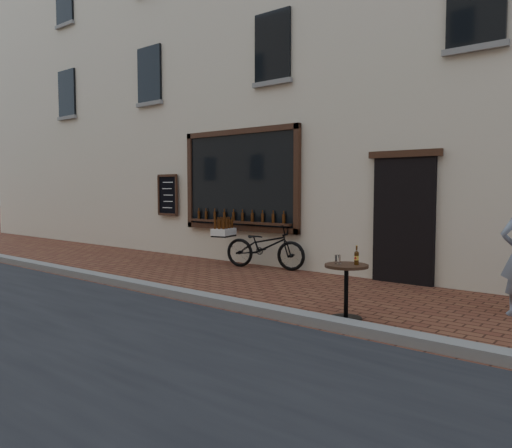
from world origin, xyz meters
The scene contains 5 objects.
ground centered at (0.00, 0.00, 0.00)m, with size 90.00×90.00×0.00m, color #5A2B1D.
kerb centered at (0.00, 0.20, 0.06)m, with size 90.00×0.25×0.12m, color slate.
shop_building centered at (0.00, 6.50, 5.00)m, with size 28.00×6.20×10.00m.
cargo_bicycle centered at (-1.00, 3.17, 0.48)m, with size 2.13×1.03×1.00m.
bistro_table centered at (2.35, 0.66, 0.50)m, with size 0.55×0.55×0.94m.
Camera 1 is at (5.42, -4.87, 1.66)m, focal length 35.00 mm.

